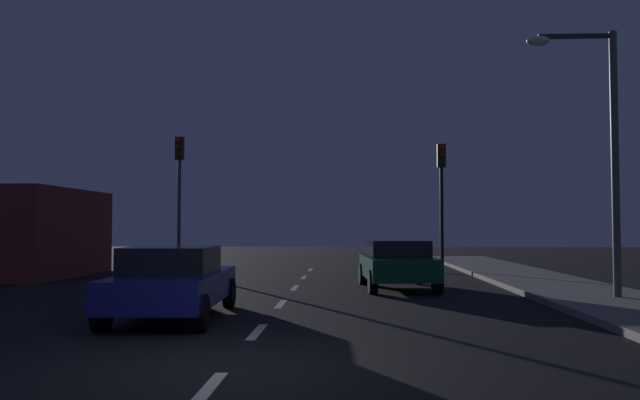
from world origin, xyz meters
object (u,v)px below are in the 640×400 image
traffic_signal_right (442,182)px  car_stopped_ahead (397,264)px  street_lamp_right (599,135)px  car_adjacent_lane (173,281)px  traffic_signal_left (179,178)px

traffic_signal_right → car_stopped_ahead: (-2.20, -6.25, -2.75)m
car_stopped_ahead → traffic_signal_right: bearing=70.7°
car_stopped_ahead → street_lamp_right: (4.48, -3.14, 3.20)m
traffic_signal_right → car_adjacent_lane: bearing=-119.9°
traffic_signal_right → car_stopped_ahead: size_ratio=1.24×
traffic_signal_left → car_stopped_ahead: traffic_signal_left is taller
traffic_signal_right → street_lamp_right: 9.68m
traffic_signal_left → car_stopped_ahead: bearing=-38.0°
traffic_signal_right → street_lamp_right: size_ratio=0.78×
car_stopped_ahead → street_lamp_right: bearing=-35.0°
traffic_signal_left → car_adjacent_lane: traffic_signal_left is taller
traffic_signal_left → street_lamp_right: 15.64m
traffic_signal_left → street_lamp_right: size_ratio=0.83×
traffic_signal_left → traffic_signal_right: size_ratio=1.07×
traffic_signal_left → traffic_signal_right: bearing=-0.0°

